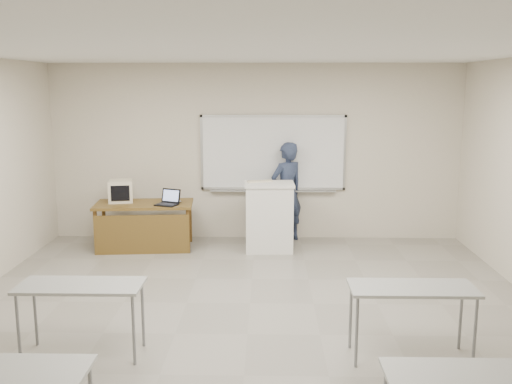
{
  "coord_description": "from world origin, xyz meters",
  "views": [
    {
      "loc": [
        0.21,
        -5.72,
        2.62
      ],
      "look_at": [
        0.05,
        2.2,
        1.14
      ],
      "focal_mm": 40.0,
      "sensor_mm": 36.0,
      "label": 1
    }
  ],
  "objects_px": {
    "laptop": "(167,201)",
    "podium": "(269,217)",
    "mouse": "(178,201)",
    "keyboard": "(260,181)",
    "whiteboard": "(273,154)",
    "instructor_desk": "(143,216)",
    "crt_monitor": "(120,191)",
    "presenter": "(287,192)"
  },
  "relations": [
    {
      "from": "whiteboard",
      "to": "presenter",
      "type": "xyz_separation_m",
      "value": [
        0.23,
        -0.16,
        -0.63
      ]
    },
    {
      "from": "whiteboard",
      "to": "keyboard",
      "type": "distance_m",
      "value": 0.81
    },
    {
      "from": "mouse",
      "to": "crt_monitor",
      "type": "bearing_deg",
      "value": -177.4
    },
    {
      "from": "presenter",
      "to": "mouse",
      "type": "bearing_deg",
      "value": -20.08
    },
    {
      "from": "podium",
      "to": "presenter",
      "type": "bearing_deg",
      "value": 61.78
    },
    {
      "from": "presenter",
      "to": "podium",
      "type": "bearing_deg",
      "value": 29.44
    },
    {
      "from": "podium",
      "to": "presenter",
      "type": "xyz_separation_m",
      "value": [
        0.3,
        0.61,
        0.29
      ]
    },
    {
      "from": "instructor_desk",
      "to": "presenter",
      "type": "relative_size",
      "value": 0.92
    },
    {
      "from": "instructor_desk",
      "to": "presenter",
      "type": "bearing_deg",
      "value": 9.9
    },
    {
      "from": "keyboard",
      "to": "presenter",
      "type": "height_order",
      "value": "presenter"
    },
    {
      "from": "instructor_desk",
      "to": "mouse",
      "type": "relative_size",
      "value": 14.96
    },
    {
      "from": "whiteboard",
      "to": "instructor_desk",
      "type": "relative_size",
      "value": 1.59
    },
    {
      "from": "whiteboard",
      "to": "mouse",
      "type": "relative_size",
      "value": 23.73
    },
    {
      "from": "instructor_desk",
      "to": "keyboard",
      "type": "height_order",
      "value": "keyboard"
    },
    {
      "from": "crt_monitor",
      "to": "keyboard",
      "type": "relative_size",
      "value": 1.08
    },
    {
      "from": "laptop",
      "to": "keyboard",
      "type": "height_order",
      "value": "keyboard"
    },
    {
      "from": "mouse",
      "to": "keyboard",
      "type": "xyz_separation_m",
      "value": [
        1.33,
        -0.07,
        0.35
      ]
    },
    {
      "from": "instructor_desk",
      "to": "whiteboard",
      "type": "bearing_deg",
      "value": 15.43
    },
    {
      "from": "whiteboard",
      "to": "laptop",
      "type": "xyz_separation_m",
      "value": [
        -1.7,
        -0.79,
        -0.67
      ]
    },
    {
      "from": "mouse",
      "to": "presenter",
      "type": "height_order",
      "value": "presenter"
    },
    {
      "from": "laptop",
      "to": "whiteboard",
      "type": "bearing_deg",
      "value": 45.94
    },
    {
      "from": "crt_monitor",
      "to": "presenter",
      "type": "distance_m",
      "value": 2.77
    },
    {
      "from": "instructor_desk",
      "to": "laptop",
      "type": "xyz_separation_m",
      "value": [
        0.4,
        -0.01,
        0.25
      ]
    },
    {
      "from": "whiteboard",
      "to": "podium",
      "type": "height_order",
      "value": "whiteboard"
    },
    {
      "from": "presenter",
      "to": "crt_monitor",
      "type": "bearing_deg",
      "value": -26.52
    },
    {
      "from": "crt_monitor",
      "to": "laptop",
      "type": "bearing_deg",
      "value": -29.09
    },
    {
      "from": "keyboard",
      "to": "presenter",
      "type": "xyz_separation_m",
      "value": [
        0.45,
        0.53,
        -0.27
      ]
    },
    {
      "from": "whiteboard",
      "to": "keyboard",
      "type": "bearing_deg",
      "value": -107.36
    },
    {
      "from": "instructor_desk",
      "to": "keyboard",
      "type": "distance_m",
      "value": 1.97
    },
    {
      "from": "laptop",
      "to": "presenter",
      "type": "xyz_separation_m",
      "value": [
        1.93,
        0.63,
        0.04
      ]
    },
    {
      "from": "podium",
      "to": "keyboard",
      "type": "bearing_deg",
      "value": 149.83
    },
    {
      "from": "laptop",
      "to": "podium",
      "type": "bearing_deg",
      "value": 21.8
    },
    {
      "from": "instructor_desk",
      "to": "mouse",
      "type": "distance_m",
      "value": 0.61
    },
    {
      "from": "mouse",
      "to": "keyboard",
      "type": "relative_size",
      "value": 0.26
    },
    {
      "from": "whiteboard",
      "to": "presenter",
      "type": "height_order",
      "value": "whiteboard"
    },
    {
      "from": "instructor_desk",
      "to": "keyboard",
      "type": "xyz_separation_m",
      "value": [
        1.88,
        0.09,
        0.55
      ]
    },
    {
      "from": "instructor_desk",
      "to": "crt_monitor",
      "type": "height_order",
      "value": "crt_monitor"
    },
    {
      "from": "instructor_desk",
      "to": "mouse",
      "type": "bearing_deg",
      "value": 11.48
    },
    {
      "from": "laptop",
      "to": "crt_monitor",
      "type": "bearing_deg",
      "value": -176.24
    },
    {
      "from": "laptop",
      "to": "presenter",
      "type": "distance_m",
      "value": 2.03
    },
    {
      "from": "whiteboard",
      "to": "laptop",
      "type": "distance_m",
      "value": 1.99
    },
    {
      "from": "podium",
      "to": "mouse",
      "type": "xyz_separation_m",
      "value": [
        -1.48,
        0.15,
        0.21
      ]
    }
  ]
}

